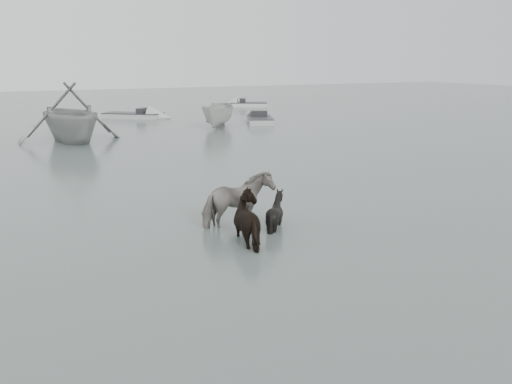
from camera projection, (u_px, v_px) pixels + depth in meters
ground at (289, 226)px, 14.86m from camera, size 140.00×140.00×0.00m
pony_pinto at (238, 195)px, 14.73m from camera, size 2.00×1.12×1.60m
pony_dark at (255, 210)px, 13.47m from camera, size 1.65×1.79×1.50m
pony_black at (276, 203)px, 14.64m from camera, size 1.29×1.19×1.26m
rowboat_trail at (70, 111)px, 29.44m from camera, size 5.96×6.70×3.23m
boat_small at (219, 114)px, 35.90m from camera, size 3.86×4.52×1.69m
skiff_port at (260, 117)px, 38.55m from camera, size 3.41×5.32×0.75m
skiff_mid at (133, 113)px, 41.47m from camera, size 5.60×4.99×0.75m
skiff_star at (249, 102)px, 51.35m from camera, size 4.80×3.57×0.75m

